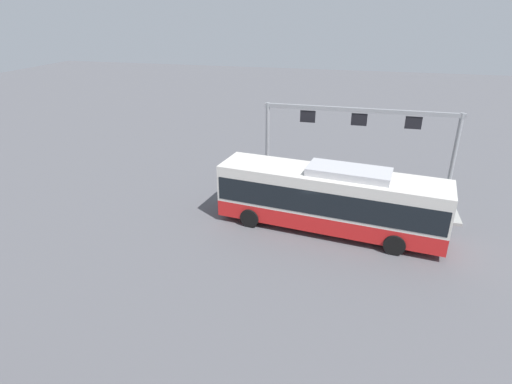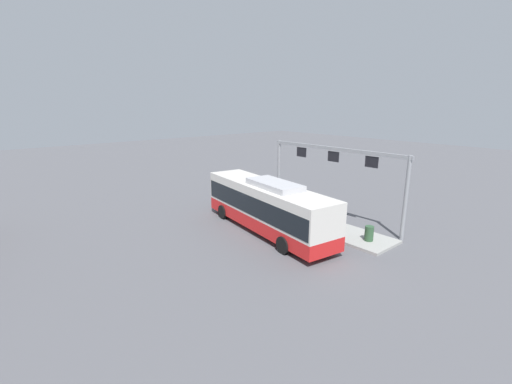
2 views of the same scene
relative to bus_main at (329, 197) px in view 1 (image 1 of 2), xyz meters
The scene contains 8 objects.
ground_plane 1.81m from the bus_main, ahead, with size 120.00×120.00×0.00m, color #56565B.
platform_curb 4.22m from the bus_main, 117.95° to the right, with size 10.00×2.80×0.16m, color #9E9E99.
bus_main is the anchor object (origin of this frame).
person_boarding 4.64m from the bus_main, 45.21° to the right, with size 0.42×0.58×1.67m.
person_waiting_near 4.27m from the bus_main, 62.51° to the right, with size 0.34×0.52×1.67m.
person_waiting_mid 3.30m from the bus_main, 61.98° to the right, with size 0.35×0.53×1.67m.
platform_sign_gantry 5.79m from the bus_main, 100.97° to the right, with size 11.25×0.24×5.20m.
trash_bin 6.48m from the bus_main, 148.85° to the right, with size 0.52×0.52×0.90m, color #2D5133.
Camera 1 is at (-1.13, 19.20, 10.48)m, focal length 29.33 mm.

